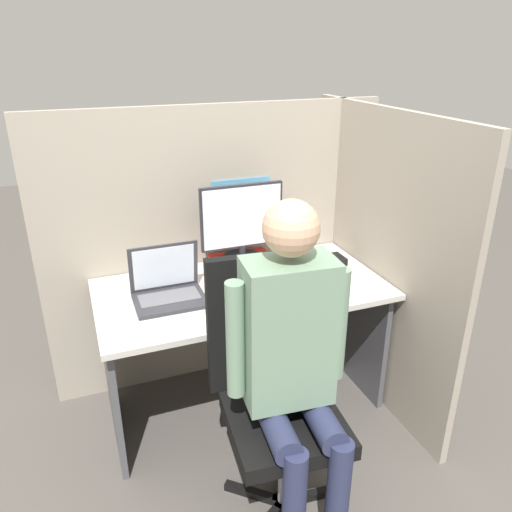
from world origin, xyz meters
TOP-DOWN VIEW (x-y plane):
  - ground_plane at (0.00, 0.00)m, footprint 12.00×12.00m
  - cubicle_panel_back at (0.00, 0.78)m, footprint 1.98×0.05m
  - cubicle_panel_right at (0.77, 0.30)m, footprint 0.04×1.41m
  - desk at (0.00, 0.38)m, footprint 1.48×0.76m
  - paper_box at (0.08, 0.59)m, footprint 0.33×0.25m
  - monitor at (0.08, 0.59)m, footprint 0.46×0.22m
  - laptop at (-0.38, 0.38)m, footprint 0.34×0.26m
  - mouse at (-0.12, 0.32)m, footprint 0.06×0.04m
  - stapler at (0.63, 0.48)m, footprint 0.04×0.12m
  - carrot_toy at (0.16, 0.13)m, footprint 0.04×0.14m
  - office_chair at (-0.08, -0.23)m, footprint 0.53×0.58m
  - person at (-0.06, -0.39)m, footprint 0.48×0.42m
  - coffee_mug at (0.37, 0.60)m, footprint 0.09×0.09m

SIDE VIEW (x-z plane):
  - ground_plane at x=0.00m, z-range 0.00..0.00m
  - desk at x=0.00m, z-range 0.19..0.93m
  - office_chair at x=-0.08m, z-range 0.01..1.14m
  - mouse at x=-0.12m, z-range 0.75..0.77m
  - carrot_toy at x=0.16m, z-range 0.75..0.79m
  - stapler at x=0.63m, z-range 0.75..0.79m
  - paper_box at x=0.08m, z-range 0.75..0.81m
  - coffee_mug at x=0.37m, z-range 0.75..0.83m
  - laptop at x=-0.38m, z-range 0.66..0.93m
  - cubicle_panel_right at x=0.77m, z-range 0.00..1.62m
  - cubicle_panel_back at x=0.00m, z-range 0.00..1.62m
  - person at x=-0.06m, z-range 0.12..1.55m
  - monitor at x=0.08m, z-range 0.81..1.23m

